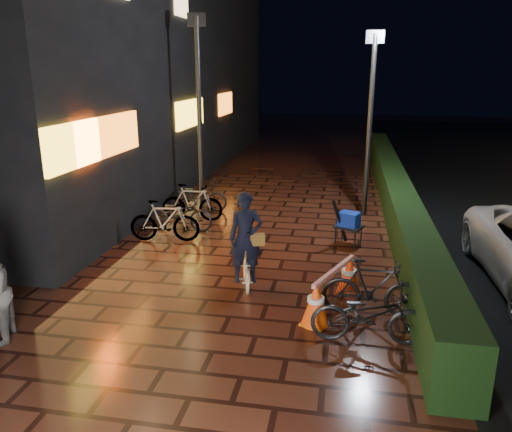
# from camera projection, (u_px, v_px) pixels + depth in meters

# --- Properties ---
(ground) EXTENTS (80.00, 80.00, 0.00)m
(ground) POSITION_uv_depth(u_px,v_px,m) (229.00, 317.00, 8.47)
(ground) COLOR #381911
(ground) RESTS_ON ground
(hedge) EXTENTS (0.70, 20.00, 1.00)m
(hedge) POSITION_uv_depth(u_px,v_px,m) (394.00, 189.00, 15.30)
(hedge) COLOR black
(hedge) RESTS_ON ground
(storefront_block) EXTENTS (12.09, 22.00, 9.00)m
(storefront_block) POSITION_uv_depth(u_px,v_px,m) (61.00, 57.00, 19.68)
(storefront_block) COLOR black
(storefront_block) RESTS_ON ground
(lamp_post_hedge) EXTENTS (0.48, 0.14, 5.01)m
(lamp_post_hedge) POSITION_uv_depth(u_px,v_px,m) (370.00, 118.00, 13.61)
(lamp_post_hedge) COLOR black
(lamp_post_hedge) RESTS_ON ground
(lamp_post_sf) EXTENTS (0.53, 0.21, 5.56)m
(lamp_post_sf) POSITION_uv_depth(u_px,v_px,m) (199.00, 104.00, 14.68)
(lamp_post_sf) COLOR black
(lamp_post_sf) RESTS_ON ground
(cyclist) EXTENTS (0.78, 1.38, 1.87)m
(cyclist) POSITION_uv_depth(u_px,v_px,m) (246.00, 252.00, 9.49)
(cyclist) COLOR silver
(cyclist) RESTS_ON ground
(traffic_barrier) EXTENTS (1.06, 1.81, 0.75)m
(traffic_barrier) POSITION_uv_depth(u_px,v_px,m) (334.00, 288.00, 8.69)
(traffic_barrier) COLOR #F9490D
(traffic_barrier) RESTS_ON ground
(cart_assembly) EXTENTS (0.82, 0.70, 1.16)m
(cart_assembly) POSITION_uv_depth(u_px,v_px,m) (348.00, 221.00, 11.77)
(cart_assembly) COLOR black
(cart_assembly) RESTS_ON ground
(parked_bikes_storefront) EXTENTS (1.90, 3.47, 1.02)m
(parked_bikes_storefront) POSITION_uv_depth(u_px,v_px,m) (185.00, 207.00, 13.37)
(parked_bikes_storefront) COLOR black
(parked_bikes_storefront) RESTS_ON ground
(parked_bikes_hedge) EXTENTS (1.84, 1.48, 1.02)m
(parked_bikes_hedge) POSITION_uv_depth(u_px,v_px,m) (371.00, 302.00, 7.93)
(parked_bikes_hedge) COLOR black
(parked_bikes_hedge) RESTS_ON ground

